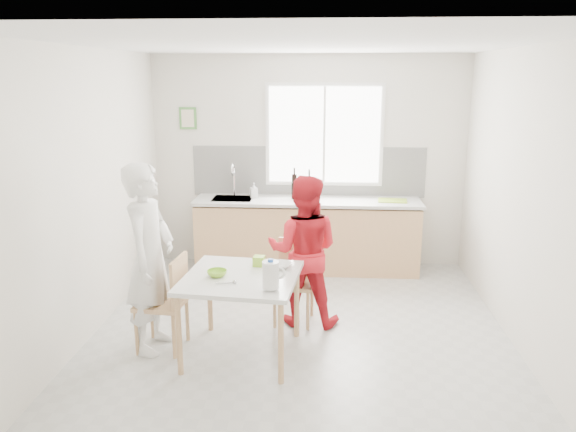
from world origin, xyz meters
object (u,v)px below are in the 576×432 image
Objects in this scene: wine_bottle_a at (294,186)px; bowl_white at (280,265)px; person_white at (150,259)px; dining_table at (241,284)px; chair_left at (168,299)px; person_red at (304,251)px; milk_jug at (271,274)px; bowl_green at (217,273)px; wine_bottle_b at (309,187)px; chair_far at (295,277)px.

bowl_white is at bearing -90.18° from wine_bottle_a.
person_white is 5.37× the size of wine_bottle_a.
chair_left is at bearing 174.49° from dining_table.
milk_jug is (-0.22, -1.03, 0.12)m from person_red.
bowl_green is at bearing 156.32° from milk_jug.
milk_jug is at bearing -103.62° from person_white.
dining_table is 0.48m from milk_jug.
wine_bottle_b is at bearing 84.86° from bowl_white.
chair_left is at bearing -113.80° from wine_bottle_a.
dining_table is 0.62× the size of person_white.
person_red is at bearing 124.09° from chair_left.
milk_jug is at bearing -94.71° from wine_bottle_b.
milk_jug is 2.67m from wine_bottle_a.
chair_far is at bearing 79.42° from bowl_white.
bowl_green reaches higher than dining_table.
person_white reaches higher than chair_far.
milk_jug is 0.81× the size of wine_bottle_b.
wine_bottle_a is at bearing 161.70° from chair_left.
chair_far is (0.43, 0.78, -0.21)m from dining_table.
chair_left is at bearing 168.58° from bowl_green.
wine_bottle_b is at bearing 77.70° from dining_table.
person_white reaches higher than milk_jug.
bowl_white is at bearing -77.53° from person_white.
wine_bottle_b reaches higher than bowl_green.
milk_jug reaches higher than dining_table.
person_red is at bearing -59.09° from person_white.
chair_left is at bearing -171.24° from bowl_white.
person_white is at bearing 30.91° from person_red.
bowl_white is (-0.10, -0.56, 0.31)m from chair_far.
wine_bottle_a reaches higher than bowl_green.
milk_jug is at bearing -91.38° from chair_far.
chair_left is at bearing -141.79° from chair_far.
milk_jug reaches higher than bowl_green.
person_white reaches higher than bowl_white.
person_red is 8.76× the size of bowl_green.
chair_far is 2.79× the size of wine_bottle_b.
bowl_white reaches higher than dining_table.
wine_bottle_a reaches higher than bowl_white.
dining_table is 5.31× the size of bowl_white.
bowl_green is (0.62, -0.11, -0.08)m from person_white.
bowl_green is at bearing -94.54° from person_white.
bowl_green is 0.54× the size of wine_bottle_a.
chair_far is 0.31m from person_red.
person_white is 2.56m from wine_bottle_a.
chair_left is 1.05m from bowl_white.
chair_left reaches higher than bowl_green.
person_white is 9.96× the size of bowl_green.
dining_table is 3.54× the size of wine_bottle_b.
wine_bottle_b reaches higher than chair_far.
milk_jug is (0.50, -0.28, 0.10)m from bowl_green.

